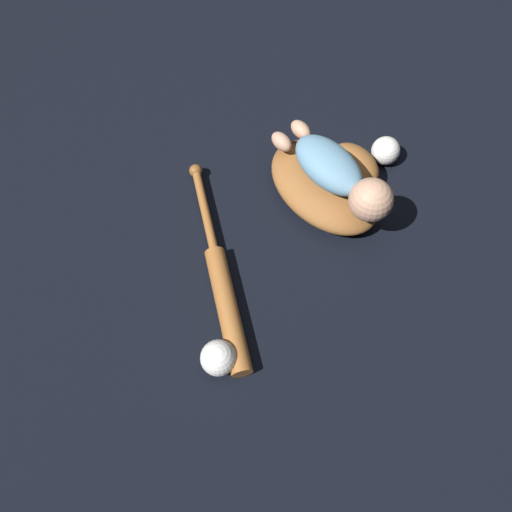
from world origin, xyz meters
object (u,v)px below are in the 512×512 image
object	(u,v)px
baseball_spare	(386,151)
baseball	(218,358)
baby_figure	(340,174)
baseball_glove	(329,182)
baseball_bat	(222,287)

from	to	relation	value
baseball_spare	baseball	bearing A→B (deg)	-85.94
baseball	baby_figure	bearing A→B (deg)	97.30
baby_figure	baseball_spare	size ratio (longest dim) A/B	4.80
baseball_glove	baby_figure	size ratio (longest dim) A/B	1.00
baseball_glove	baseball	world-z (taller)	baseball_glove
baseball_bat	baseball	xyz separation A→B (m)	(0.11, -0.12, 0.01)
baby_figure	baseball	xyz separation A→B (m)	(0.06, -0.47, -0.09)
baseball_bat	baseball_spare	bearing A→B (deg)	83.82
baseball	baseball_bat	bearing A→B (deg)	130.34
baby_figure	baseball	bearing A→B (deg)	-82.70
baby_figure	baseball_bat	world-z (taller)	baby_figure
baseball	baseball_spare	distance (m)	0.67
baseball_glove	baseball_bat	size ratio (longest dim) A/B	0.76
baseball_spare	baseball_bat	bearing A→B (deg)	-96.18
baseball_glove	baby_figure	world-z (taller)	baby_figure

